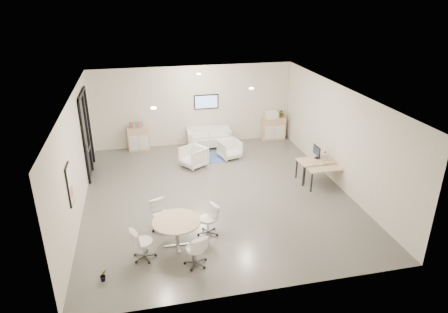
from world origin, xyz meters
The scene contains 21 objects.
room_shell centered at (0.00, 0.00, 1.60)m, with size 9.60×10.60×4.80m.
glass_door centered at (-3.95, 2.51, 1.50)m, with size 0.09×1.90×2.85m.
artwork centered at (-3.97, -1.60, 1.55)m, with size 0.05×0.54×1.04m.
wall_tv centered at (0.50, 4.46, 1.75)m, with size 0.98×0.06×0.58m.
ceiling_spots centered at (-0.20, 0.83, 3.18)m, with size 3.14×4.14×0.03m.
sideboard_left centered at (-2.27, 4.26, 0.47)m, with size 0.84×0.43×0.94m.
sideboard_right centered at (3.31, 4.24, 0.48)m, with size 0.96×0.46×0.96m.
books centered at (-2.31, 4.26, 1.05)m, with size 0.48×0.14×0.22m.
printer centered at (3.22, 4.25, 1.11)m, with size 0.48×0.41×0.32m.
loveseat centered at (0.51, 4.06, 0.35)m, with size 1.77×0.94×0.65m.
blue_rug centered at (0.13, 2.82, 0.01)m, with size 1.52×1.01×0.01m, color #325A9A.
armchair_left centered at (-0.39, 2.21, 0.41)m, with size 0.79×0.74×0.82m, color silver.
armchair_right centered at (1.06, 2.69, 0.38)m, with size 0.74×0.69×0.76m, color silver.
desk_rear centered at (3.52, 0.21, 0.66)m, with size 1.43×0.77×0.73m.
desk_front centered at (3.56, -0.25, 0.61)m, with size 1.32×0.67×0.68m.
monitor centered at (3.48, 0.36, 0.97)m, with size 0.20×0.50×0.44m.
round_table centered at (-1.49, -2.48, 0.64)m, with size 1.19×1.19×0.73m.
meeting_chairs centered at (-1.49, -2.48, 0.41)m, with size 2.42×2.42×0.82m.
plant_cabinet centered at (3.66, 4.25, 1.09)m, with size 0.29×0.33×0.25m, color #3F7F3F.
plant_floor centered at (-3.24, -3.44, 0.07)m, with size 0.16×0.30×0.13m, color #3F7F3F.
cup centered at (3.54, -0.12, 0.74)m, with size 0.12×0.09×0.12m, color white.
Camera 1 is at (-2.16, -10.89, 6.00)m, focal length 32.00 mm.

